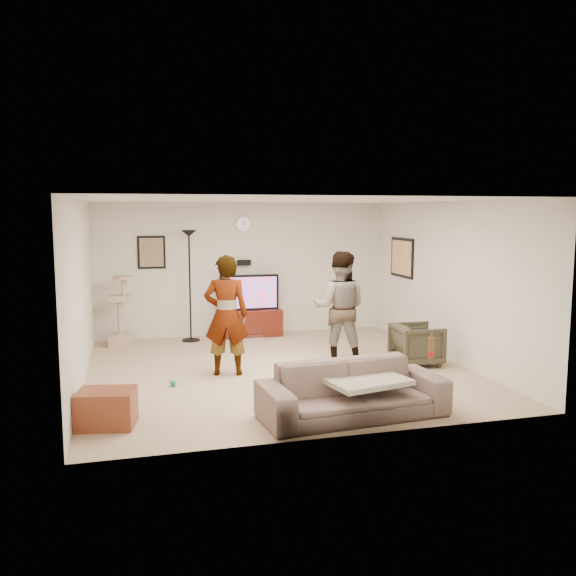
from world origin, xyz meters
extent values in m
cube|color=tan|center=(0.00, 0.00, -0.01)|extent=(5.50, 5.50, 0.02)
cube|color=silver|center=(0.00, 0.00, 2.51)|extent=(5.50, 5.50, 0.02)
cube|color=silver|center=(0.00, 2.75, 1.25)|extent=(5.50, 0.04, 2.50)
cube|color=silver|center=(0.00, -2.75, 1.25)|extent=(5.50, 0.04, 2.50)
cube|color=silver|center=(-2.75, 0.00, 1.25)|extent=(0.04, 5.50, 2.50)
cube|color=silver|center=(2.75, 0.00, 1.25)|extent=(0.04, 5.50, 2.50)
cylinder|color=silver|center=(0.00, 2.72, 2.10)|extent=(0.26, 0.04, 0.26)
cube|color=black|center=(0.00, 2.69, 1.38)|extent=(0.25, 0.10, 0.10)
cube|color=#796E52|center=(-1.70, 2.73, 1.60)|extent=(0.42, 0.03, 0.52)
cube|color=tan|center=(2.73, 1.60, 1.50)|extent=(0.03, 0.78, 0.62)
cube|color=#48150C|center=(0.06, 2.50, 0.25)|extent=(1.20, 0.45, 0.50)
cube|color=silver|center=(0.03, 2.11, 0.04)|extent=(0.40, 0.30, 0.07)
cube|color=black|center=(0.06, 2.50, 0.83)|extent=(1.12, 0.08, 0.66)
cube|color=blue|center=(0.06, 2.46, 0.83)|extent=(1.03, 0.01, 0.58)
cylinder|color=black|center=(-1.06, 2.36, 1.01)|extent=(0.32, 0.32, 2.01)
cube|color=tan|center=(-2.28, 2.29, 0.62)|extent=(0.42, 0.42, 1.24)
imported|color=gray|center=(-0.78, -0.05, 0.87)|extent=(0.70, 0.54, 1.73)
imported|color=navy|center=(1.01, 0.16, 0.87)|extent=(1.04, 0.95, 1.74)
imported|color=#6F5953|center=(0.32, -2.21, 0.31)|extent=(2.19, 1.00, 0.62)
cube|color=beige|center=(0.47, -2.21, 0.42)|extent=(1.03, 0.87, 0.06)
cylinder|color=brown|center=(1.29, -2.21, 0.75)|extent=(0.06, 0.06, 0.25)
imported|color=#353125|center=(2.13, -0.24, 0.31)|extent=(0.72, 0.70, 0.63)
cube|color=brown|center=(-2.40, -1.80, 0.20)|extent=(0.69, 0.57, 0.41)
sphere|color=#158979|center=(-1.59, -0.46, 0.04)|extent=(0.09, 0.09, 0.09)
camera|label=1|loc=(-2.12, -8.42, 2.34)|focal=37.38mm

